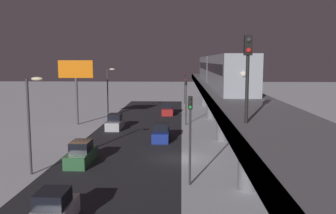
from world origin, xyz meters
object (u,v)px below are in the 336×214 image
Objects in this scene: traffic_light_near at (190,127)px; traffic_light_mid at (186,95)px; sedan_green at (81,154)px; traffic_light_far at (185,83)px; sedan_blue at (161,133)px; rail_signal at (248,64)px; sedan_silver at (115,123)px; sedan_red at (168,109)px; subway_train at (219,69)px; commercial_billboard at (76,75)px; sedan_white at (53,212)px.

traffic_light_mid is (0.00, -24.59, 0.00)m from traffic_light_near.
traffic_light_far is (-9.30, -44.00, 3.40)m from sedan_green.
traffic_light_far reaches higher than sedan_blue.
rail_signal reaches higher than sedan_silver.
traffic_light_far is at bearing 78.91° from sedan_red.
subway_train reaches higher than traffic_light_mid.
sedan_silver is at bearing -90.00° from sedan_green.
sedan_silver is at bearing 19.65° from traffic_light_mid.
sedan_silver is 0.72× the size of traffic_light_mid.
commercial_billboard reaches higher than sedan_green.
sedan_green and sedan_white have the same top height.
sedan_red is (-6.40, -29.20, 0.00)m from sedan_green.
traffic_light_mid is at bearing -178.67° from commercial_billboard.
subway_train reaches higher than sedan_red.
traffic_light_near and traffic_light_mid have the same top height.
commercial_billboard is (12.25, -9.50, 6.04)m from sedan_blue.
sedan_green is at bearing 48.98° from subway_train.
traffic_light_far is (-9.30, -27.91, 3.40)m from sedan_silver.
sedan_green is 0.73× the size of traffic_light_mid.
sedan_white is 0.45× the size of commercial_billboard.
subway_train is 30.41m from sedan_white.
traffic_light_far is at bearing 85.19° from sedan_blue.
traffic_light_near is at bearing 90.00° from traffic_light_mid.
sedan_blue is 0.72× the size of traffic_light_far.
sedan_green is at bearing 107.06° from commercial_billboard.
sedan_blue is 9.14m from sedan_silver.
sedan_red is 17.01m from commercial_billboard.
commercial_billboard is at bearing 58.73° from traffic_light_far.
traffic_light_mid is at bearing -160.35° from sedan_silver.
sedan_red is (-6.40, -13.11, 0.00)m from sedan_silver.
subway_train is at bearing -101.04° from traffic_light_near.
traffic_light_mid is 1.00× the size of traffic_light_far.
commercial_billboard is (5.85, -2.97, 6.03)m from sedan_silver.
sedan_green is at bearing 64.39° from traffic_light_mid.
traffic_light_far is (-7.50, -55.98, 3.40)m from sedan_white.
sedan_red is at bearing -102.36° from sedan_green.
traffic_light_far is 0.72× the size of commercial_billboard.
traffic_light_near is (-2.90, 14.74, 3.41)m from sedan_blue.
subway_train is 9.22× the size of rail_signal.
commercial_billboard is (15.15, 24.94, 2.63)m from traffic_light_far.
subway_train is at bearing -112.86° from sedan_white.
subway_train reaches higher than sedan_silver.
rail_signal is 0.45× the size of commercial_billboard.
sedan_silver is 14.59m from sedan_red.
traffic_light_near reaches higher than sedan_blue.
sedan_silver and sedan_white have the same top height.
sedan_red is at bearing 90.00° from sedan_blue.
rail_signal is 1.00× the size of sedan_white.
sedan_red is at bearing -96.37° from sedan_white.
commercial_billboard reaches higher than sedan_red.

